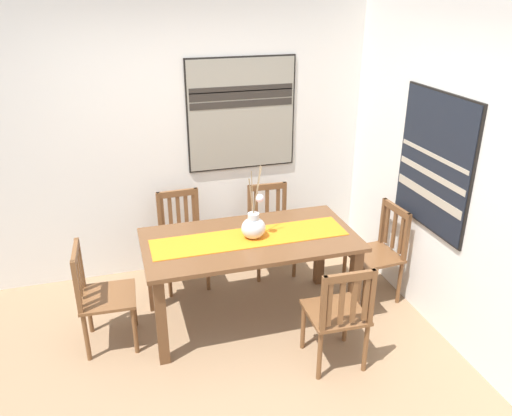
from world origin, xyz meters
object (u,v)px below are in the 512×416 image
dining_table (250,251)px  chair_0 (101,295)px  painting_on_side_wall (435,162)px  chair_2 (271,227)px  centerpiece_vase (254,226)px  painting_on_back_wall (241,114)px  chair_1 (379,251)px  chair_4 (338,313)px  chair_3 (182,237)px

dining_table → chair_0: 1.22m
chair_0 → painting_on_side_wall: 2.82m
chair_0 → chair_2: chair_0 is taller
centerpiece_vase → painting_on_back_wall: 1.28m
chair_0 → chair_2: (1.63, 0.77, -0.00)m
chair_1 → painting_on_back_wall: painting_on_back_wall is taller
chair_1 → chair_4: 1.07m
chair_2 → painting_on_side_wall: size_ratio=0.78×
chair_2 → painting_on_back_wall: size_ratio=0.81×
dining_table → painting_on_back_wall: size_ratio=1.63×
centerpiece_vase → chair_2: 0.98m
chair_1 → chair_3: bearing=155.3°
dining_table → painting_on_side_wall: bearing=-10.9°
dining_table → centerpiece_vase: 0.23m
chair_1 → chair_4: size_ratio=1.01×
dining_table → painting_on_back_wall: painting_on_back_wall is taller
chair_4 → painting_on_back_wall: 2.13m
chair_2 → chair_3: size_ratio=0.96×
chair_0 → chair_1: size_ratio=0.99×
dining_table → painting_on_side_wall: painting_on_side_wall is taller
dining_table → chair_0: (-1.21, -0.00, -0.20)m
chair_0 → painting_on_side_wall: size_ratio=0.78×
painting_on_side_wall → centerpiece_vase: bearing=169.4°
chair_0 → chair_4: 1.83m
centerpiece_vase → chair_0: centerpiece_vase is taller
chair_2 → chair_1: bearing=-44.1°
chair_0 → chair_4: chair_4 is taller
chair_4 → painting_on_side_wall: (0.99, 0.48, 0.91)m
centerpiece_vase → painting_on_back_wall: size_ratio=0.59×
chair_3 → painting_on_back_wall: size_ratio=0.84×
chair_1 → chair_2: size_ratio=1.02×
dining_table → chair_1: bearing=0.4°
chair_2 → centerpiece_vase: bearing=-117.0°
chair_0 → painting_on_back_wall: bearing=37.0°
chair_1 → chair_3: chair_3 is taller
chair_1 → painting_on_back_wall: (-0.98, 1.07, 1.08)m
chair_3 → painting_on_back_wall: painting_on_back_wall is taller
chair_0 → painting_on_side_wall: (2.65, -0.28, 0.92)m
chair_0 → chair_2: 1.81m
dining_table → painting_on_side_wall: 1.63m
centerpiece_vase → painting_on_side_wall: painting_on_side_wall is taller
chair_2 → dining_table: bearing=-119.1°
centerpiece_vase → chair_3: (-0.48, 0.78, -0.42)m
chair_0 → chair_4: bearing=-24.3°
painting_on_back_wall → dining_table: bearing=-101.8°
chair_4 → painting_on_back_wall: painting_on_back_wall is taller
chair_2 → chair_0: bearing=-154.8°
centerpiece_vase → chair_2: (0.40, 0.78, -0.44)m
chair_3 → centerpiece_vase: bearing=-58.6°
centerpiece_vase → chair_1: size_ratio=0.71×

